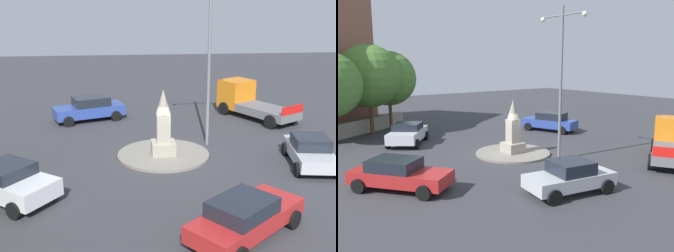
{
  "view_description": "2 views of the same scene",
  "coord_description": "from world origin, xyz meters",
  "views": [
    {
      "loc": [
        -1.8,
        -19.54,
        7.38
      ],
      "look_at": [
        0.29,
        0.61,
        1.33
      ],
      "focal_mm": 45.46,
      "sensor_mm": 36.0,
      "label": 1
    },
    {
      "loc": [
        16.53,
        -12.58,
        5.5
      ],
      "look_at": [
        -0.34,
        -0.27,
        1.71
      ],
      "focal_mm": 37.64,
      "sensor_mm": 36.0,
      "label": 2
    }
  ],
  "objects": [
    {
      "name": "ground_plane",
      "position": [
        0.0,
        0.0,
        0.0
      ],
      "size": [
        80.0,
        80.0,
        0.0
      ],
      "primitive_type": "plane",
      "color": "#38383D"
    },
    {
      "name": "traffic_island",
      "position": [
        0.0,
        0.0,
        0.06
      ],
      "size": [
        4.51,
        4.51,
        0.13
      ],
      "primitive_type": "cylinder",
      "color": "gray",
      "rests_on": "ground"
    },
    {
      "name": "monument",
      "position": [
        0.0,
        0.0,
        1.43
      ],
      "size": [
        1.15,
        1.15,
        3.2
      ],
      "color": "#9E9687",
      "rests_on": "traffic_island"
    },
    {
      "name": "streetlamp",
      "position": [
        2.45,
        1.46,
        5.08
      ],
      "size": [
        3.38,
        0.28,
        8.49
      ],
      "color": "slate",
      "rests_on": "ground"
    },
    {
      "name": "car_silver_far_side",
      "position": [
        6.58,
        -1.97,
        0.72
      ],
      "size": [
        2.39,
        4.03,
        1.41
      ],
      "color": "#B7BABF",
      "rests_on": "ground"
    },
    {
      "name": "car_white_near_island",
      "position": [
        -6.33,
        -4.16,
        0.75
      ],
      "size": [
        4.23,
        3.8,
        1.44
      ],
      "color": "silver",
      "rests_on": "ground"
    },
    {
      "name": "car_blue_passing",
      "position": [
        -4.06,
        6.85,
        0.78
      ],
      "size": [
        4.62,
        3.08,
        1.51
      ],
      "color": "#2D479E",
      "rests_on": "ground"
    },
    {
      "name": "car_red_parked_right",
      "position": [
        1.93,
        -7.68,
        0.72
      ],
      "size": [
        4.45,
        4.05,
        1.39
      ],
      "color": "#B22323",
      "rests_on": "ground"
    },
    {
      "name": "truck_orange_waiting",
      "position": [
        6.2,
        6.77,
        1.03
      ],
      "size": [
        4.43,
        5.8,
        2.25
      ],
      "color": "orange",
      "rests_on": "ground"
    },
    {
      "name": "stone_boundary_wall",
      "position": [
        -11.16,
        -7.13,
        0.56
      ],
      "size": [
        7.38,
        11.01,
        1.11
      ],
      "primitive_type": "cube",
      "rotation": [
        0.0,
        0.0,
        5.28
      ],
      "color": "#9E9687",
      "rests_on": "ground"
    },
    {
      "name": "tree_near_wall",
      "position": [
        -11.24,
        -5.16,
        4.46
      ],
      "size": [
        4.77,
        4.77,
        6.86
      ],
      "color": "brown",
      "rests_on": "ground"
    },
    {
      "name": "tree_far_corner",
      "position": [
        -12.43,
        -3.3,
        4.2
      ],
      "size": [
        4.43,
        4.43,
        6.43
      ],
      "color": "brown",
      "rests_on": "ground"
    }
  ]
}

